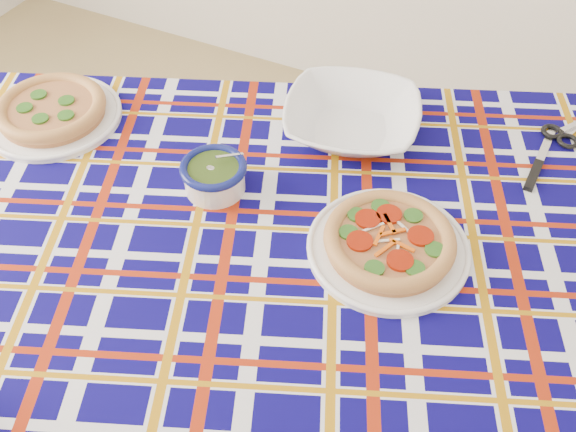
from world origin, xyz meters
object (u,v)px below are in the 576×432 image
at_px(dining_table, 297,272).
at_px(pesto_bowl, 214,174).
at_px(serving_bowl, 352,119).
at_px(main_focaccia_plate, 389,240).

relative_size(dining_table, pesto_bowl, 14.01).
bearing_deg(serving_bowl, main_focaccia_plate, -56.38).
relative_size(pesto_bowl, serving_bowl, 0.45).
bearing_deg(pesto_bowl, main_focaccia_plate, -0.55).
height_order(main_focaccia_plate, serving_bowl, serving_bowl).
relative_size(dining_table, main_focaccia_plate, 6.04).
bearing_deg(main_focaccia_plate, pesto_bowl, 179.45).
distance_m(main_focaccia_plate, serving_bowl, 0.34).
relative_size(main_focaccia_plate, serving_bowl, 1.05).
distance_m(dining_table, pesto_bowl, 0.25).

